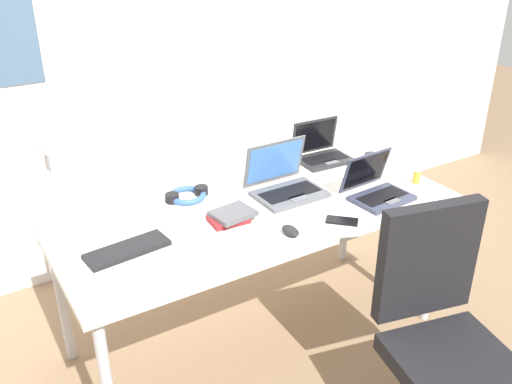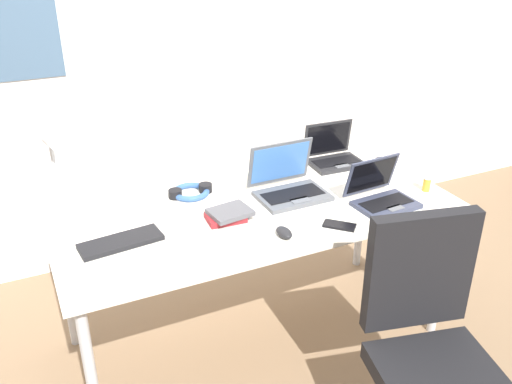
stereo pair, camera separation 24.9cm
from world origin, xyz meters
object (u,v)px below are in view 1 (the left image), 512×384
(laptop_front_right, at_px, (321,152))
(pill_bottle, at_px, (417,175))
(headphones, at_px, (187,195))
(book_stack, at_px, (231,216))
(desk_lamp, at_px, (53,186))
(computer_mouse, at_px, (290,231))
(cell_phone, at_px, (342,221))
(external_keyboard, at_px, (127,250))
(office_chair, at_px, (442,355))
(laptop_back_left, at_px, (285,184))
(laptop_front_left, at_px, (377,189))
(coffee_mug, at_px, (371,162))

(laptop_front_right, distance_m, pill_bottle, 0.53)
(headphones, distance_m, book_stack, 0.31)
(desk_lamp, xyz_separation_m, computer_mouse, (0.80, -0.55, -0.18))
(desk_lamp, height_order, computer_mouse, desk_lamp)
(cell_phone, height_order, headphones, headphones)
(external_keyboard, distance_m, office_chair, 1.29)
(computer_mouse, distance_m, headphones, 0.57)
(laptop_back_left, bearing_deg, external_keyboard, -172.29)
(laptop_front_left, bearing_deg, laptop_back_left, 142.37)
(headphones, height_order, pill_bottle, pill_bottle)
(coffee_mug, bearing_deg, laptop_front_left, -127.20)
(desk_lamp, relative_size, coffee_mug, 3.54)
(laptop_front_right, relative_size, headphones, 1.34)
(external_keyboard, distance_m, coffee_mug, 1.36)
(laptop_back_left, height_order, book_stack, laptop_back_left)
(laptop_front_left, relative_size, cell_phone, 2.13)
(coffee_mug, relative_size, office_chair, 0.12)
(laptop_front_right, bearing_deg, cell_phone, -119.76)
(desk_lamp, bearing_deg, coffee_mug, -8.32)
(external_keyboard, bearing_deg, cell_phone, -21.96)
(external_keyboard, bearing_deg, laptop_front_left, -13.37)
(office_chair, bearing_deg, external_keyboard, 139.29)
(laptop_front_left, height_order, external_keyboard, laptop_front_left)
(headphones, relative_size, book_stack, 1.07)
(laptop_front_right, height_order, laptop_back_left, laptop_back_left)
(desk_lamp, xyz_separation_m, book_stack, (0.64, -0.32, -0.17))
(pill_bottle, bearing_deg, laptop_front_right, 114.98)
(pill_bottle, bearing_deg, computer_mouse, -173.81)
(cell_phone, relative_size, pill_bottle, 1.72)
(cell_phone, distance_m, headphones, 0.73)
(laptop_back_left, distance_m, pill_bottle, 0.66)
(cell_phone, bearing_deg, book_stack, 102.73)
(office_chair, bearing_deg, desk_lamp, 134.49)
(desk_lamp, bearing_deg, computer_mouse, -34.58)
(laptop_front_left, distance_m, computer_mouse, 0.54)
(laptop_front_right, bearing_deg, laptop_back_left, -149.29)
(external_keyboard, xyz_separation_m, computer_mouse, (0.62, -0.22, 0.01))
(computer_mouse, bearing_deg, office_chair, -61.75)
(office_chair, bearing_deg, cell_phone, 96.86)
(external_keyboard, height_order, pill_bottle, pill_bottle)
(computer_mouse, bearing_deg, laptop_back_left, 58.58)
(laptop_back_left, bearing_deg, coffee_mug, -0.72)
(external_keyboard, distance_m, computer_mouse, 0.66)
(laptop_back_left, height_order, headphones, laptop_back_left)
(book_stack, distance_m, office_chair, 1.01)
(laptop_front_left, height_order, pill_bottle, laptop_front_left)
(laptop_back_left, distance_m, book_stack, 0.37)
(pill_bottle, relative_size, office_chair, 0.08)
(laptop_front_right, relative_size, coffee_mug, 2.54)
(laptop_front_right, xyz_separation_m, cell_phone, (-0.34, -0.60, -0.04))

